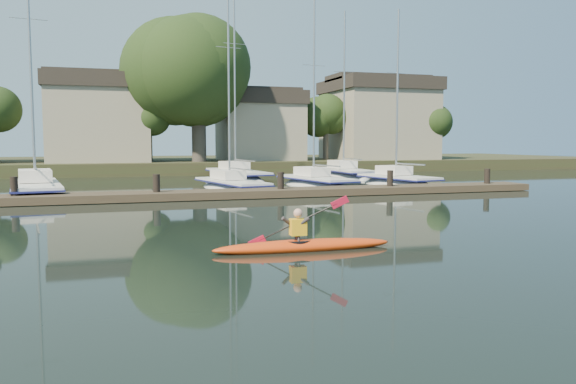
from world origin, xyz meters
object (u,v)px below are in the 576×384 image
object	(u,v)px
sailboat_2	(231,193)
sailboat_7	(345,180)
sailboat_3	(315,190)
sailboat_6	(237,182)
kayak	(303,243)
sailboat_1	(36,200)
sailboat_4	(398,189)
dock	(221,194)

from	to	relation	value
sailboat_2	sailboat_7	distance (m)	13.22
sailboat_3	sailboat_6	bearing A→B (deg)	99.99
kayak	sailboat_3	distance (m)	19.82
sailboat_1	sailboat_4	size ratio (longest dim) A/B	1.25
dock	sailboat_1	size ratio (longest dim) A/B	2.26
sailboat_2	sailboat_7	size ratio (longest dim) A/B	0.99
sailboat_2	sailboat_1	bearing A→B (deg)	171.10
sailboat_3	sailboat_4	bearing A→B (deg)	-18.33
sailboat_1	sailboat_2	size ratio (longest dim) A/B	1.11
sailboat_2	kayak	bearing A→B (deg)	-107.52
kayak	sailboat_3	xyz separation A→B (m)	(7.05, 18.52, -0.37)
sailboat_2	sailboat_3	distance (m)	5.36
dock	sailboat_3	size ratio (longest dim) A/B	2.71
sailboat_1	sailboat_6	size ratio (longest dim) A/B	0.91
sailboat_7	sailboat_3	bearing A→B (deg)	-125.29
sailboat_3	dock	bearing A→B (deg)	-153.36
sailboat_7	sailboat_4	bearing A→B (deg)	-90.41
kayak	sailboat_6	xyz separation A→B (m)	(3.96, 26.67, -0.37)
sailboat_4	sailboat_7	distance (m)	8.13
kayak	sailboat_7	bearing A→B (deg)	66.47
sailboat_3	sailboat_2	bearing A→B (deg)	177.64
sailboat_2	sailboat_6	bearing A→B (deg)	64.24
dock	sailboat_4	xyz separation A→B (m)	(11.84, 4.43, -0.40)
sailboat_2	sailboat_3	size ratio (longest dim) A/B	1.08
sailboat_3	sailboat_6	distance (m)	8.72
sailboat_4	sailboat_7	size ratio (longest dim) A/B	0.87
sailboat_6	sailboat_1	bearing A→B (deg)	-150.04
dock	sailboat_7	distance (m)	17.19
kayak	dock	bearing A→B (deg)	89.88
sailboat_2	sailboat_7	world-z (taller)	sailboat_2
sailboat_2	sailboat_4	size ratio (longest dim) A/B	1.13
kayak	sailboat_3	bearing A→B (deg)	70.60
sailboat_4	sailboat_3	bearing A→B (deg)	161.65
dock	sailboat_2	size ratio (longest dim) A/B	2.51
sailboat_1	sailboat_7	distance (m)	22.16
sailboat_6	kayak	bearing A→B (deg)	-106.22
kayak	sailboat_4	bearing A→B (deg)	57.06
sailboat_1	sailboat_2	xyz separation A→B (m)	(10.01, 0.52, 0.04)
sailboat_6	sailboat_7	distance (m)	8.17
dock	sailboat_6	size ratio (longest dim) A/B	2.05
sailboat_1	kayak	bearing A→B (deg)	-72.75
sailboat_1	sailboat_4	bearing A→B (deg)	-6.64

